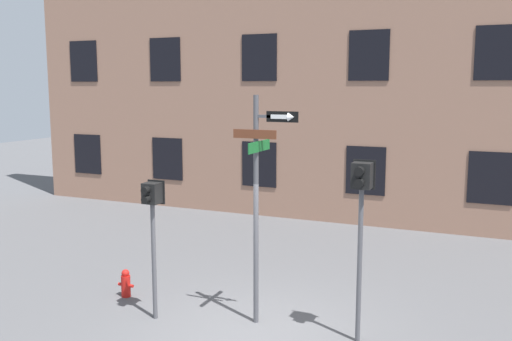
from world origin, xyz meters
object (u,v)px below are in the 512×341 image
pedestrian_signal_right (361,202)px  pedestrian_signal_left (152,213)px  fire_hydrant (126,283)px  street_sign_pole (259,192)px

pedestrian_signal_right → pedestrian_signal_left: bearing=-171.4°
pedestrian_signal_left → pedestrian_signal_right: bearing=8.6°
fire_hydrant → street_sign_pole: bearing=-2.0°
fire_hydrant → pedestrian_signal_right: bearing=-1.7°
street_sign_pole → pedestrian_signal_right: (1.78, -0.04, -0.03)m
pedestrian_signal_right → fire_hydrant: 5.15m
pedestrian_signal_right → street_sign_pole: bearing=178.8°
street_sign_pole → fire_hydrant: street_sign_pole is taller
street_sign_pole → fire_hydrant: size_ratio=7.18×
pedestrian_signal_right → fire_hydrant: size_ratio=5.36×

